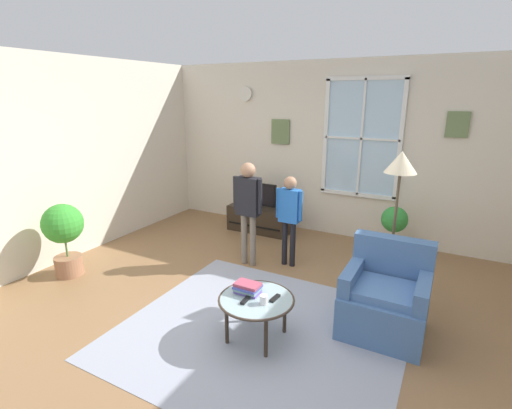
{
  "coord_description": "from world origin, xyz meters",
  "views": [
    {
      "loc": [
        1.68,
        -2.87,
        2.21
      ],
      "look_at": [
        -0.29,
        0.81,
        0.98
      ],
      "focal_mm": 26.31,
      "sensor_mm": 36.0,
      "label": 1
    }
  ],
  "objects_px": {
    "coffee_table": "(256,301)",
    "potted_plant_by_window": "(394,227)",
    "cup": "(264,300)",
    "potted_plant_corner": "(64,232)",
    "floor_lamp": "(399,178)",
    "armchair": "(385,299)",
    "person_blue_shirt": "(289,211)",
    "television": "(259,195)",
    "remote_near_cup": "(275,298)",
    "person_black_shirt": "(248,202)",
    "remote_near_books": "(245,300)",
    "book_stack": "(248,288)",
    "tv_stand": "(259,219)"
  },
  "relations": [
    {
      "from": "coffee_table",
      "to": "cup",
      "type": "relative_size",
      "value": 8.45
    },
    {
      "from": "floor_lamp",
      "to": "armchair",
      "type": "bearing_deg",
      "value": -84.08
    },
    {
      "from": "television",
      "to": "remote_near_cup",
      "type": "height_order",
      "value": "television"
    },
    {
      "from": "remote_near_books",
      "to": "potted_plant_by_window",
      "type": "xyz_separation_m",
      "value": [
        0.87,
        2.71,
        -0.01
      ]
    },
    {
      "from": "cup",
      "to": "remote_near_cup",
      "type": "xyz_separation_m",
      "value": [
        0.05,
        0.12,
        -0.03
      ]
    },
    {
      "from": "television",
      "to": "coffee_table",
      "type": "bearing_deg",
      "value": -62.91
    },
    {
      "from": "television",
      "to": "potted_plant_corner",
      "type": "height_order",
      "value": "potted_plant_corner"
    },
    {
      "from": "remote_near_books",
      "to": "remote_near_cup",
      "type": "height_order",
      "value": "same"
    },
    {
      "from": "coffee_table",
      "to": "remote_near_cup",
      "type": "distance_m",
      "value": 0.17
    },
    {
      "from": "armchair",
      "to": "remote_near_cup",
      "type": "bearing_deg",
      "value": -143.43
    },
    {
      "from": "coffee_table",
      "to": "remote_near_cup",
      "type": "relative_size",
      "value": 5.06
    },
    {
      "from": "cup",
      "to": "person_blue_shirt",
      "type": "height_order",
      "value": "person_blue_shirt"
    },
    {
      "from": "book_stack",
      "to": "potted_plant_corner",
      "type": "relative_size",
      "value": 0.25
    },
    {
      "from": "book_stack",
      "to": "potted_plant_by_window",
      "type": "height_order",
      "value": "potted_plant_by_window"
    },
    {
      "from": "coffee_table",
      "to": "remote_near_books",
      "type": "relative_size",
      "value": 5.06
    },
    {
      "from": "person_blue_shirt",
      "to": "potted_plant_corner",
      "type": "relative_size",
      "value": 1.31
    },
    {
      "from": "person_black_shirt",
      "to": "remote_near_books",
      "type": "bearing_deg",
      "value": -61.67
    },
    {
      "from": "person_blue_shirt",
      "to": "floor_lamp",
      "type": "height_order",
      "value": "floor_lamp"
    },
    {
      "from": "armchair",
      "to": "book_stack",
      "type": "bearing_deg",
      "value": -150.03
    },
    {
      "from": "coffee_table",
      "to": "cup",
      "type": "bearing_deg",
      "value": -26.57
    },
    {
      "from": "person_black_shirt",
      "to": "potted_plant_corner",
      "type": "relative_size",
      "value": 1.49
    },
    {
      "from": "coffee_table",
      "to": "cup",
      "type": "height_order",
      "value": "cup"
    },
    {
      "from": "coffee_table",
      "to": "floor_lamp",
      "type": "distance_m",
      "value": 1.88
    },
    {
      "from": "cup",
      "to": "potted_plant_corner",
      "type": "relative_size",
      "value": 0.09
    },
    {
      "from": "remote_near_cup",
      "to": "coffee_table",
      "type": "bearing_deg",
      "value": -157.13
    },
    {
      "from": "television",
      "to": "tv_stand",
      "type": "bearing_deg",
      "value": 90.0
    },
    {
      "from": "person_black_shirt",
      "to": "armchair",
      "type": "bearing_deg",
      "value": -19.36
    },
    {
      "from": "remote_near_cup",
      "to": "potted_plant_by_window",
      "type": "height_order",
      "value": "potted_plant_by_window"
    },
    {
      "from": "person_black_shirt",
      "to": "person_blue_shirt",
      "type": "distance_m",
      "value": 0.55
    },
    {
      "from": "remote_near_cup",
      "to": "potted_plant_corner",
      "type": "height_order",
      "value": "potted_plant_corner"
    },
    {
      "from": "potted_plant_by_window",
      "to": "potted_plant_corner",
      "type": "bearing_deg",
      "value": -143.53
    },
    {
      "from": "person_blue_shirt",
      "to": "coffee_table",
      "type": "bearing_deg",
      "value": -77.06
    },
    {
      "from": "book_stack",
      "to": "floor_lamp",
      "type": "distance_m",
      "value": 1.87
    },
    {
      "from": "floor_lamp",
      "to": "remote_near_books",
      "type": "bearing_deg",
      "value": -127.49
    },
    {
      "from": "remote_near_books",
      "to": "floor_lamp",
      "type": "height_order",
      "value": "floor_lamp"
    },
    {
      "from": "armchair",
      "to": "potted_plant_by_window",
      "type": "distance_m",
      "value": 1.92
    },
    {
      "from": "coffee_table",
      "to": "potted_plant_by_window",
      "type": "relative_size",
      "value": 1.0
    },
    {
      "from": "person_blue_shirt",
      "to": "potted_plant_by_window",
      "type": "distance_m",
      "value": 1.59
    },
    {
      "from": "cup",
      "to": "person_blue_shirt",
      "type": "xyz_separation_m",
      "value": [
        -0.47,
        1.65,
        0.31
      ]
    },
    {
      "from": "armchair",
      "to": "cup",
      "type": "height_order",
      "value": "armchair"
    },
    {
      "from": "coffee_table",
      "to": "cup",
      "type": "xyz_separation_m",
      "value": [
        0.1,
        -0.05,
        0.07
      ]
    },
    {
      "from": "person_blue_shirt",
      "to": "potted_plant_by_window",
      "type": "bearing_deg",
      "value": 41.1
    },
    {
      "from": "television",
      "to": "potted_plant_corner",
      "type": "xyz_separation_m",
      "value": [
        -1.39,
        -2.56,
        -0.05
      ]
    },
    {
      "from": "television",
      "to": "remote_near_books",
      "type": "height_order",
      "value": "television"
    },
    {
      "from": "television",
      "to": "book_stack",
      "type": "bearing_deg",
      "value": -64.63
    },
    {
      "from": "floor_lamp",
      "to": "book_stack",
      "type": "bearing_deg",
      "value": -132.05
    },
    {
      "from": "person_black_shirt",
      "to": "floor_lamp",
      "type": "height_order",
      "value": "floor_lamp"
    },
    {
      "from": "tv_stand",
      "to": "remote_near_cup",
      "type": "relative_size",
      "value": 7.44
    },
    {
      "from": "remote_near_cup",
      "to": "person_black_shirt",
      "type": "bearing_deg",
      "value": 127.73
    },
    {
      "from": "cup",
      "to": "potted_plant_by_window",
      "type": "bearing_deg",
      "value": 75.34
    }
  ]
}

